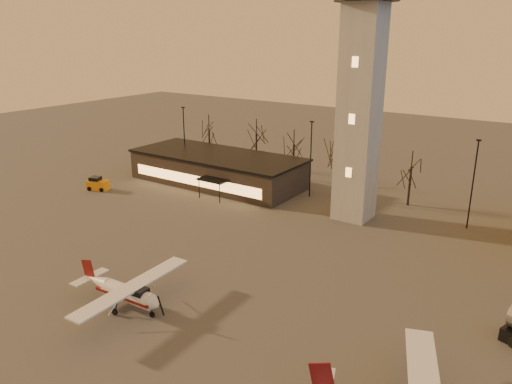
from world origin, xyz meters
TOP-DOWN VIEW (x-y plane):
  - ground at (0.00, 0.00)m, footprint 220.00×220.00m
  - control_tower at (0.00, 30.00)m, footprint 6.80×6.80m
  - terminal at (-21.99, 31.98)m, footprint 25.40×12.20m
  - light_poles at (0.50, 31.00)m, footprint 58.50×12.25m
  - tree_row at (-13.70, 39.16)m, footprint 37.20×9.20m
  - cessna_rear at (-6.22, 0.96)m, footprint 9.12×11.53m
  - service_cart at (-33.77, 20.07)m, footprint 3.21×2.54m

SIDE VIEW (x-z plane):
  - ground at x=0.00m, z-range 0.00..0.00m
  - service_cart at x=-33.77m, z-range -0.22..1.60m
  - cessna_rear at x=-6.22m, z-range -0.50..2.68m
  - terminal at x=-21.99m, z-range 0.01..4.31m
  - light_poles at x=0.50m, z-range 0.34..10.48m
  - tree_row at x=-13.70m, z-range 1.54..10.34m
  - control_tower at x=0.00m, z-range 0.03..32.63m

